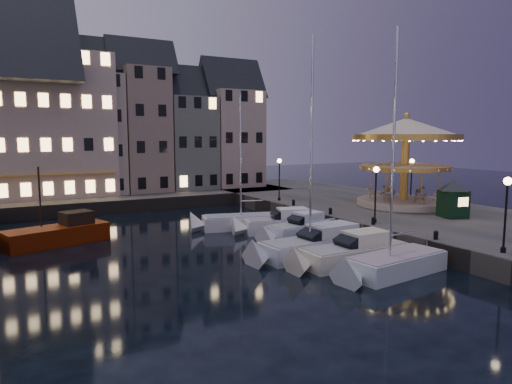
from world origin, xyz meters
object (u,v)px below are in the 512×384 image
motorboat_a (390,266)px  motorboat_d (297,231)px  streetlamp_d (411,173)px  carousel (406,145)px  motorboat_c (315,245)px  red_fishing_boat (59,235)px  motorboat_f (243,222)px  ticket_kiosk (454,192)px  streetlamp_a (506,204)px  motorboat_b (350,254)px  streetlamp_b (376,186)px  bollard_c (330,211)px  streetlamp_c (279,173)px  bollard_b (373,220)px  bollard_d (293,202)px  motorboat_e (279,225)px  bollard_a (436,235)px

motorboat_a → motorboat_d: motorboat_a is taller
streetlamp_d → carousel: size_ratio=0.43×
motorboat_a → motorboat_c: size_ratio=0.97×
motorboat_c → motorboat_d: bearing=69.7°
red_fishing_boat → motorboat_c: bearing=-38.9°
streetlamp_d → motorboat_f: size_ratio=0.35×
motorboat_a → ticket_kiosk: size_ratio=3.62×
streetlamp_a → motorboat_b: 8.93m
motorboat_c → red_fishing_boat: bearing=141.1°
streetlamp_b → bollard_c: streetlamp_b is taller
streetlamp_c → motorboat_c: (-6.57, -15.13, -3.34)m
streetlamp_d → bollard_b: bearing=-147.8°
bollard_d → motorboat_a: size_ratio=0.05×
streetlamp_d → bollard_c: size_ratio=7.32×
motorboat_c → ticket_kiosk: 13.85m
streetlamp_b → motorboat_f: 11.25m
motorboat_a → motorboat_e: motorboat_a is taller
motorboat_a → bollard_a: bearing=12.1°
bollard_a → bollard_c: 10.50m
streetlamp_b → ticket_kiosk: 7.16m
bollard_a → bollard_c: (0.00, 10.50, 0.00)m
carousel → bollard_a: bearing=-128.9°
streetlamp_c → red_fishing_boat: 21.31m
motorboat_e → carousel: size_ratio=0.74×
bollard_b → motorboat_d: 5.58m
motorboat_c → motorboat_f: size_ratio=1.05×
bollard_b → red_fishing_boat: bearing=153.0°
bollard_c → motorboat_c: bearing=-134.3°
streetlamp_b → motorboat_e: streetlamp_b is taller
motorboat_b → motorboat_e: (1.08, 9.89, -0.00)m
motorboat_e → streetlamp_b: bearing=-48.6°
bollard_d → motorboat_e: size_ratio=0.08×
motorboat_e → bollard_c: bearing=-14.0°
streetlamp_b → bollard_a: streetlamp_b is taller
bollard_a → motorboat_f: (-6.07, 14.36, -1.07)m
bollard_b → bollard_d: size_ratio=1.00×
bollard_c → motorboat_c: motorboat_c is taller
motorboat_a → motorboat_b: 2.78m
bollard_c → motorboat_d: bearing=-160.1°
streetlamp_a → ticket_kiosk: (7.02, 8.78, -0.74)m
streetlamp_b → bollard_d: 10.30m
streetlamp_c → motorboat_c: bearing=-113.5°
streetlamp_b → motorboat_d: (-4.88, 2.95, -3.38)m
motorboat_d → motorboat_f: bearing=108.3°
ticket_kiosk → motorboat_e: bearing=150.3°
streetlamp_a → carousel: (8.43, 15.20, 2.88)m
bollard_d → ticket_kiosk: bearing=-55.8°
streetlamp_a → ticket_kiosk: size_ratio=1.25×
motorboat_a → ticket_kiosk: (12.50, 5.82, 2.74)m
streetlamp_b → streetlamp_d: same height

